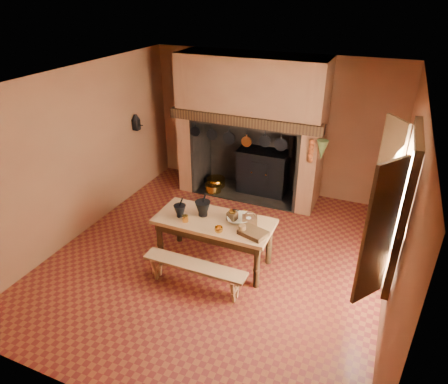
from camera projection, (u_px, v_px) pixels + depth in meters
name	position (u px, v px, depth m)	size (l,w,h in m)	color
floor	(217.00, 257.00, 6.43)	(5.50, 5.50, 0.00)	brown
ceiling	(216.00, 81.00, 5.12)	(5.50, 5.50, 0.00)	silver
back_wall	(272.00, 124.00, 8.02)	(5.00, 0.02, 2.80)	brown
wall_left	(80.00, 154.00, 6.64)	(0.02, 5.50, 2.80)	brown
wall_right	(402.00, 214.00, 4.91)	(0.02, 5.50, 2.80)	brown
wall_front	(91.00, 304.00, 3.53)	(5.00, 0.02, 2.80)	brown
chimney_breast	(251.00, 108.00, 7.57)	(2.95, 0.96, 2.80)	brown
iron_range	(263.00, 171.00, 8.21)	(1.12, 0.55, 1.60)	black
hearth_pans	(214.00, 184.00, 8.55)	(0.51, 0.62, 0.20)	gold
hanging_pans	(239.00, 139.00, 7.39)	(1.92, 0.29, 0.27)	black
onion_string	(311.00, 151.00, 6.92)	(0.12, 0.10, 0.46)	#9B431C
herb_bunch	(322.00, 150.00, 6.84)	(0.20, 0.20, 0.35)	#5B6A32
window	(392.00, 205.00, 4.50)	(0.39, 1.75, 1.76)	white
wall_coffee_mill	(136.00, 121.00, 7.82)	(0.23, 0.16, 0.31)	black
work_table	(214.00, 227.00, 6.03)	(1.78, 0.79, 0.77)	#AE8650
bench_front	(195.00, 270.00, 5.63)	(1.52, 0.27, 0.43)	#AE8650
bench_back	(229.00, 225.00, 6.69)	(1.52, 0.27, 0.43)	#AE8650
mortar_large	(203.00, 208.00, 6.03)	(0.24, 0.24, 0.40)	black
mortar_small	(180.00, 210.00, 6.02)	(0.19, 0.19, 0.32)	black
coffee_grinder	(232.00, 215.00, 5.94)	(0.19, 0.15, 0.20)	#382112
brass_mug_a	(185.00, 219.00, 5.91)	(0.09, 0.09, 0.10)	gold
brass_mug_b	(245.00, 213.00, 6.08)	(0.07, 0.07, 0.08)	gold
mixing_bowl	(238.00, 219.00, 5.92)	(0.35, 0.35, 0.09)	#B5AC8B
stoneware_crock	(242.00, 229.00, 5.62)	(0.11, 0.11, 0.13)	brown
glass_jar	(249.00, 221.00, 5.81)	(0.07, 0.07, 0.13)	beige
wicker_basket	(250.00, 220.00, 5.84)	(0.26, 0.22, 0.21)	#482415
wooden_tray	(253.00, 233.00, 5.60)	(0.38, 0.27, 0.06)	#382112
brass_cup	(219.00, 230.00, 5.65)	(0.12, 0.12, 0.10)	gold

